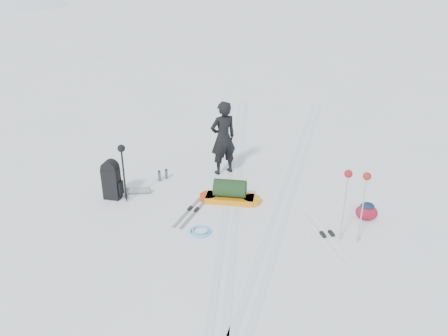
{
  "coord_description": "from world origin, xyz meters",
  "views": [
    {
      "loc": [
        1.04,
        -8.47,
        4.81
      ],
      "look_at": [
        -0.17,
        0.09,
        0.95
      ],
      "focal_mm": 35.0,
      "sensor_mm": 36.0,
      "label": 1
    }
  ],
  "objects_px": {
    "skier": "(223,138)",
    "expedition_rucksack": "(115,181)",
    "ski_poles_black": "(122,155)",
    "pulk_sled": "(230,193)"
  },
  "relations": [
    {
      "from": "skier",
      "to": "expedition_rucksack",
      "type": "height_order",
      "value": "skier"
    },
    {
      "from": "skier",
      "to": "expedition_rucksack",
      "type": "relative_size",
      "value": 1.94
    },
    {
      "from": "skier",
      "to": "ski_poles_black",
      "type": "height_order",
      "value": "skier"
    },
    {
      "from": "skier",
      "to": "expedition_rucksack",
      "type": "bearing_deg",
      "value": 2.19
    },
    {
      "from": "skier",
      "to": "pulk_sled",
      "type": "xyz_separation_m",
      "value": [
        0.38,
        -1.56,
        -0.76
      ]
    },
    {
      "from": "ski_poles_black",
      "to": "skier",
      "type": "bearing_deg",
      "value": 42.76
    },
    {
      "from": "pulk_sled",
      "to": "expedition_rucksack",
      "type": "relative_size",
      "value": 1.42
    },
    {
      "from": "pulk_sled",
      "to": "ski_poles_black",
      "type": "height_order",
      "value": "ski_poles_black"
    },
    {
      "from": "skier",
      "to": "ski_poles_black",
      "type": "bearing_deg",
      "value": 8.08
    },
    {
      "from": "skier",
      "to": "expedition_rucksack",
      "type": "distance_m",
      "value": 2.92
    }
  ]
}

